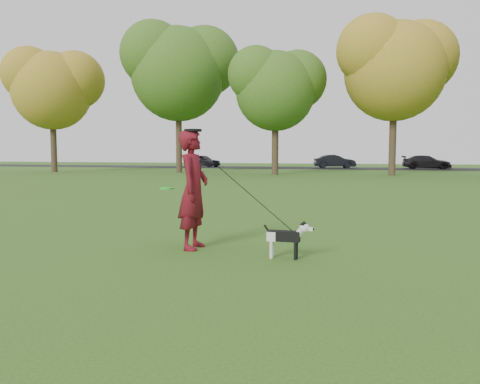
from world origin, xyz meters
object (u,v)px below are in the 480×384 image
(car_mid, at_px, (335,161))
(man, at_px, (193,190))
(dog, at_px, (288,235))
(car_right, at_px, (427,162))
(car_left, at_px, (203,161))

(car_mid, bearing_deg, man, 166.67)
(dog, bearing_deg, car_right, 81.09)
(man, height_order, car_right, man)
(car_left, distance_m, car_mid, 13.92)
(car_mid, bearing_deg, car_right, -104.15)
(car_mid, bearing_deg, car_left, 75.85)
(car_left, xyz_separation_m, car_right, (22.46, 0.00, -0.02))
(man, distance_m, car_mid, 40.24)
(car_left, xyz_separation_m, car_mid, (13.92, 0.00, 0.00))
(dog, height_order, car_right, car_right)
(man, xyz_separation_m, dog, (1.61, -0.32, -0.62))
(man, xyz_separation_m, car_left, (-14.49, 40.23, -0.29))
(man, distance_m, car_right, 41.02)
(dog, height_order, car_mid, car_mid)
(dog, bearing_deg, man, 168.85)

